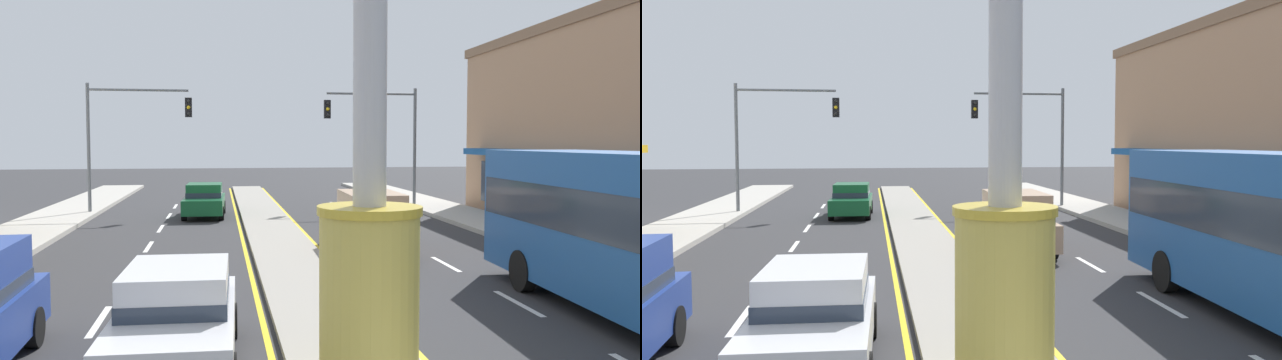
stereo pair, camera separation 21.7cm
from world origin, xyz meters
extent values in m
cube|color=gray|center=(0.00, 18.00, 0.07)|extent=(2.04, 52.00, 0.14)
cube|color=#ADA89E|center=(9.10, 16.00, 0.09)|extent=(2.97, 60.00, 0.18)
cube|color=silver|center=(-4.32, 9.20, 0.00)|extent=(0.14, 2.20, 0.01)
cube|color=silver|center=(-4.32, 13.60, 0.00)|extent=(0.14, 2.20, 0.01)
cube|color=silver|center=(-4.32, 18.00, 0.00)|extent=(0.14, 2.20, 0.01)
cube|color=silver|center=(-4.32, 22.40, 0.00)|extent=(0.14, 2.20, 0.01)
cube|color=silver|center=(-4.32, 26.80, 0.00)|extent=(0.14, 2.20, 0.01)
cube|color=silver|center=(-4.32, 31.20, 0.00)|extent=(0.14, 2.20, 0.01)
cube|color=silver|center=(4.32, 9.20, 0.00)|extent=(0.14, 2.20, 0.01)
cube|color=silver|center=(4.32, 13.60, 0.00)|extent=(0.14, 2.20, 0.01)
cube|color=silver|center=(4.32, 18.00, 0.00)|extent=(0.14, 2.20, 0.01)
cube|color=silver|center=(4.32, 22.40, 0.00)|extent=(0.14, 2.20, 0.01)
cube|color=silver|center=(4.32, 26.80, 0.00)|extent=(0.14, 2.20, 0.01)
cube|color=silver|center=(4.32, 31.20, 0.00)|extent=(0.14, 2.20, 0.01)
cube|color=yellow|center=(-1.20, 18.00, 0.00)|extent=(0.12, 52.00, 0.01)
cube|color=yellow|center=(1.20, 18.00, 0.00)|extent=(0.12, 52.00, 0.01)
cylinder|color=gold|center=(0.00, 4.92, 1.31)|extent=(1.36, 1.36, 2.34)
cylinder|color=gold|center=(0.00, 4.92, 2.54)|extent=(1.43, 1.43, 0.12)
cylinder|color=#B7B7BC|center=(0.00, 4.92, 4.64)|extent=(0.46, 0.46, 4.32)
cube|color=#195193|center=(10.72, 16.96, 2.99)|extent=(0.90, 20.57, 0.30)
cube|color=#283342|center=(11.13, 16.96, 1.50)|extent=(0.08, 19.85, 2.00)
cylinder|color=slate|center=(-8.02, 27.66, 3.10)|extent=(0.16, 0.16, 6.20)
cylinder|color=slate|center=(-5.71, 27.66, 5.90)|extent=(4.62, 0.12, 0.12)
cube|color=black|center=(-3.40, 27.50, 5.09)|extent=(0.32, 0.24, 0.92)
sphere|color=black|center=(-3.40, 27.36, 5.39)|extent=(0.17, 0.17, 0.17)
sphere|color=yellow|center=(-3.40, 27.36, 5.09)|extent=(0.17, 0.17, 0.17)
sphere|color=black|center=(-3.40, 27.36, 4.79)|extent=(0.17, 0.17, 0.17)
cylinder|color=slate|center=(8.02, 28.24, 3.10)|extent=(0.16, 0.16, 6.20)
cylinder|color=slate|center=(5.71, 28.24, 5.90)|extent=(4.62, 0.12, 0.12)
cube|color=black|center=(3.40, 28.08, 5.09)|extent=(0.32, 0.24, 0.92)
sphere|color=black|center=(3.40, 27.94, 5.39)|extent=(0.17, 0.17, 0.17)
sphere|color=yellow|center=(3.40, 27.94, 5.09)|extent=(0.17, 0.17, 0.17)
sphere|color=black|center=(3.40, 27.94, 4.79)|extent=(0.17, 0.17, 0.17)
cylinder|color=black|center=(-5.12, 7.76, 0.34)|extent=(0.23, 0.68, 0.68)
cube|color=tan|center=(2.67, 15.96, 0.70)|extent=(2.03, 4.65, 0.80)
cube|color=tan|center=(2.67, 15.78, 1.50)|extent=(1.75, 2.90, 0.80)
cube|color=#283342|center=(2.67, 15.78, 1.22)|extent=(1.79, 2.93, 0.24)
cylinder|color=black|center=(1.84, 17.41, 0.34)|extent=(0.24, 0.69, 0.68)
cylinder|color=black|center=(3.58, 17.36, 0.34)|extent=(0.24, 0.69, 0.68)
cylinder|color=black|center=(1.76, 14.56, 0.34)|extent=(0.24, 0.69, 0.68)
cylinder|color=black|center=(3.50, 14.51, 0.34)|extent=(0.24, 0.69, 0.68)
cube|color=#14562D|center=(-2.67, 26.13, 0.60)|extent=(1.91, 4.36, 0.66)
cube|color=#14562D|center=(-2.66, 26.31, 1.23)|extent=(1.62, 2.20, 0.60)
cube|color=#283342|center=(-2.66, 26.31, 1.05)|extent=(1.66, 2.23, 0.24)
cylinder|color=black|center=(-1.91, 24.77, 0.31)|extent=(0.24, 0.63, 0.62)
cylinder|color=black|center=(-3.53, 24.83, 0.31)|extent=(0.24, 0.63, 0.62)
cylinder|color=black|center=(-1.81, 27.44, 0.31)|extent=(0.24, 0.63, 0.62)
cylinder|color=black|center=(-3.43, 27.49, 0.31)|extent=(0.24, 0.63, 0.62)
cube|color=#283342|center=(6.16, 12.25, 2.06)|extent=(2.30, 0.16, 1.40)
cube|color=black|center=(6.16, 12.25, 3.06)|extent=(1.75, 0.14, 0.30)
cylinder|color=black|center=(4.94, 10.21, 0.48)|extent=(0.31, 0.97, 0.96)
cylinder|color=black|center=(7.24, 10.13, 0.48)|extent=(0.31, 0.97, 0.96)
cube|color=silver|center=(-2.67, 6.45, 0.60)|extent=(1.89, 4.35, 0.66)
cube|color=silver|center=(-2.67, 6.62, 1.23)|extent=(1.61, 2.20, 0.60)
cube|color=#283342|center=(-2.67, 6.62, 1.05)|extent=(1.65, 2.22, 0.24)
cylinder|color=black|center=(-1.82, 7.75, 0.31)|extent=(0.24, 0.63, 0.62)
cylinder|color=black|center=(-3.44, 7.80, 0.31)|extent=(0.24, 0.63, 0.62)
camera|label=1|loc=(-2.01, -3.39, 3.47)|focal=35.61mm
camera|label=2|loc=(-1.80, -3.43, 3.47)|focal=35.61mm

